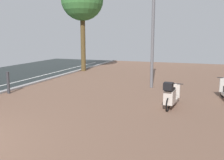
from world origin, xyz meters
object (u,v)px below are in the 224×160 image
(scooter_near, at_px, (171,95))
(lamp_post, at_px, (153,20))
(bollard_far, at_px, (8,83))
(street_tree, at_px, (82,0))

(scooter_near, height_order, lamp_post, lamp_post)
(scooter_near, relative_size, bollard_far, 1.88)
(lamp_post, distance_m, street_tree, 7.06)
(lamp_post, height_order, street_tree, street_tree)
(lamp_post, distance_m, bollard_far, 6.89)
(lamp_post, relative_size, bollard_far, 5.95)
(lamp_post, bearing_deg, scooter_near, -68.31)
(street_tree, distance_m, bollard_far, 8.51)
(scooter_near, relative_size, lamp_post, 0.32)
(lamp_post, xyz_separation_m, street_tree, (-5.53, 4.07, 1.64))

